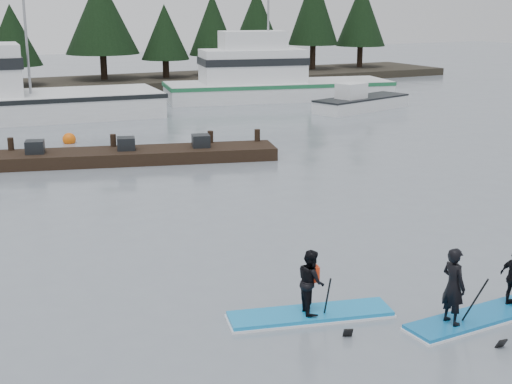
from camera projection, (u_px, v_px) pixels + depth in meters
name	position (u px, v px, depth m)	size (l,w,h in m)	color
ground	(387.00, 309.00, 14.87)	(160.00, 160.00, 0.00)	slate
far_shore	(27.00, 88.00, 50.93)	(70.00, 8.00, 0.60)	#2D281E
treeline	(27.00, 92.00, 51.01)	(60.00, 4.00, 8.00)	black
fishing_boat_medium	(272.00, 90.00, 46.99)	(15.33, 7.30, 8.75)	silver
skiff	(362.00, 104.00, 42.31)	(6.56, 1.97, 0.77)	silver
floating_dock	(88.00, 157.00, 28.22)	(14.98, 2.00, 0.50)	black
buoy_b	(69.00, 143.00, 32.43)	(0.60, 0.60, 0.60)	#E55E0B
paddleboard_solo	(311.00, 296.00, 14.33)	(3.42, 1.61, 1.87)	#1583C6
paddleboard_duo	(481.00, 295.00, 14.19)	(3.40, 1.16, 2.13)	#126AAA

